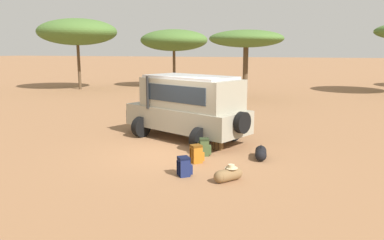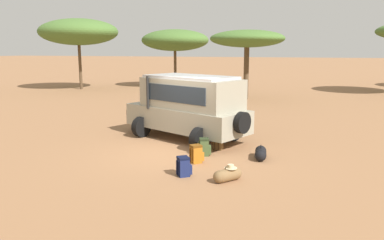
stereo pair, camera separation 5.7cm
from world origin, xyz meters
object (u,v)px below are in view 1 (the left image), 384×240
Objects in this scene: acacia_tree_far_left at (77,32)px; acacia_tree_left_mid at (174,40)px; backpack_beside_front_wheel at (205,147)px; duffel_bag_low_black_case at (228,175)px; safari_vehicle at (188,106)px; acacia_tree_centre_back at (246,39)px; backpack_cluster_center at (197,154)px; backpack_outermost at (184,167)px; backpack_near_rear_wheel at (218,142)px; duffel_bag_soft_canvas at (261,153)px.

acacia_tree_left_mid is at bearing 33.18° from acacia_tree_far_left.
backpack_beside_front_wheel is 2.48m from duffel_bag_low_black_case.
acacia_tree_centre_back is at bearing 91.58° from safari_vehicle.
backpack_outermost is (0.07, -1.27, -0.01)m from backpack_cluster_center.
backpack_cluster_center is at bearing -45.86° from acacia_tree_far_left.
safari_vehicle is 0.88× the size of acacia_tree_left_mid.
backpack_beside_front_wheel is 23.12m from acacia_tree_left_mid.
backpack_beside_front_wheel is at bearing -83.56° from acacia_tree_centre_back.
backpack_near_rear_wheel is 14.13m from acacia_tree_centre_back.
acacia_tree_centre_back is at bearing -6.93° from acacia_tree_far_left.
duffel_bag_soft_canvas is at bearing 53.85° from backpack_outermost.
acacia_tree_left_mid is at bearing 116.05° from backpack_near_rear_wheel.
backpack_near_rear_wheel reaches higher than backpack_outermost.
safari_vehicle is 4.40m from backpack_outermost.
duffel_bag_low_black_case is at bearing -57.39° from safari_vehicle.
duffel_bag_soft_canvas is at bearing -76.43° from acacia_tree_centre_back.
backpack_beside_front_wheel is at bearing -56.84° from safari_vehicle.
acacia_tree_far_left reaches higher than acacia_tree_left_mid.
backpack_near_rear_wheel is 22.45m from acacia_tree_left_mid.
backpack_near_rear_wheel is 2.97m from backpack_outermost.
backpack_beside_front_wheel is 1.81m from duffel_bag_soft_canvas.
duffel_bag_soft_canvas is 23.72m from acacia_tree_left_mid.
acacia_tree_far_left is at bearing 134.14° from backpack_cluster_center.
backpack_outermost is at bearing -86.62° from backpack_cluster_center.
backpack_cluster_center is 2.08m from duffel_bag_soft_canvas.
backpack_near_rear_wheel is 1.04× the size of backpack_outermost.
backpack_near_rear_wheel is (0.21, 1.70, 0.00)m from backpack_cluster_center.
safari_vehicle is 9.61× the size of backpack_near_rear_wheel.
backpack_near_rear_wheel is at bearing -63.95° from acacia_tree_left_mid.
duffel_bag_soft_canvas is 0.18× the size of acacia_tree_centre_back.
safari_vehicle is at bearing 108.53° from backpack_outermost.
backpack_cluster_center is 0.99× the size of backpack_near_rear_wheel.
duffel_bag_low_black_case is at bearing -45.73° from acacia_tree_far_left.
acacia_tree_centre_back is at bearing 96.11° from backpack_cluster_center.
acacia_tree_centre_back is at bearing -38.99° from acacia_tree_left_mid.
backpack_near_rear_wheel is at bearing 158.28° from duffel_bag_soft_canvas.
acacia_tree_centre_back is (-1.83, 13.48, 3.81)m from backpack_near_rear_wheel.
backpack_beside_front_wheel reaches higher than duffel_bag_soft_canvas.
acacia_tree_far_left is (-18.26, 15.91, 4.68)m from duffel_bag_soft_canvas.
acacia_tree_left_mid reaches higher than safari_vehicle.
acacia_tree_far_left is at bearing 135.57° from backpack_beside_front_wheel.
acacia_tree_far_left reaches higher than backpack_outermost.
safari_vehicle is at bearing 114.72° from backpack_cluster_center.
backpack_cluster_center reaches higher than backpack_outermost.
backpack_cluster_center is 0.11× the size of acacia_tree_centre_back.
backpack_near_rear_wheel is 3.16m from duffel_bag_low_black_case.
acacia_tree_left_mid reaches higher than backpack_beside_front_wheel.
safari_vehicle is at bearing -43.05° from acacia_tree_far_left.
acacia_tree_left_mid reaches higher than duffel_bag_low_black_case.
acacia_tree_centre_back reaches higher than backpack_beside_front_wheel.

